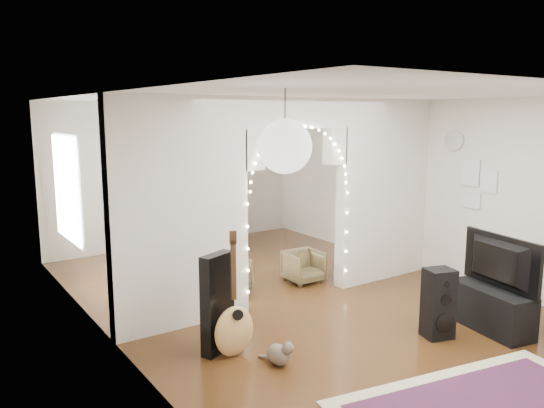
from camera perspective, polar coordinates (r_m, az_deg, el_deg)
floor at (r=7.37m, az=2.41°, el=-10.05°), size 7.50×7.50×0.00m
ceiling at (r=6.94m, az=2.57°, el=11.43°), size 5.00×7.50×0.02m
wall_back at (r=10.25m, az=-10.21°, el=3.16°), size 5.00×0.02×2.70m
wall_left at (r=5.90m, az=-17.33°, el=-1.87°), size 0.02×7.50×2.70m
wall_right at (r=8.75m, az=15.71°, el=1.85°), size 0.02×7.50×2.70m
divider_wall at (r=7.02m, az=2.49°, el=0.97°), size 5.00×0.20×2.70m
fairy_lights at (r=6.90m, az=3.15°, el=1.86°), size 1.64×0.04×1.60m
window at (r=7.60m, az=-21.21°, el=1.57°), size 0.04×1.20×1.40m
wall_clock at (r=8.30m, az=19.05°, el=6.48°), size 0.03×0.31×0.31m
picture_frames at (r=8.11m, az=21.08°, el=2.05°), size 0.02×0.50×0.70m
paper_lantern at (r=3.89m, az=1.39°, el=6.19°), size 0.40×0.40×0.40m
ceiling_fan at (r=8.62m, az=-5.56°, el=9.06°), size 1.10×1.10×0.30m
guitar_case at (r=5.65m, az=-5.89°, el=-10.61°), size 0.43×0.28×1.07m
acoustic_guitar at (r=5.55m, az=-4.12°, el=-11.39°), size 0.48×0.28×1.13m
tabby_cat at (r=5.51m, az=0.80°, el=-15.80°), size 0.27×0.44×0.29m
floor_speaker at (r=6.30m, az=17.48°, el=-10.18°), size 0.37×0.35×0.79m
media_console at (r=6.77m, az=22.48°, el=-10.39°), size 0.58×1.06×0.50m
tv at (r=6.60m, az=22.79°, el=-5.81°), size 0.34×1.08×0.62m
bookcase at (r=9.57m, az=-11.55°, el=-0.89°), size 1.52×0.89×1.53m
dining_table at (r=10.02m, az=-6.67°, el=-0.77°), size 1.29×0.94×0.76m
flower_vase at (r=9.99m, az=-6.69°, el=0.19°), size 0.20×0.20×0.19m
dining_chair_left at (r=7.97m, az=3.44°, el=-6.73°), size 0.53×0.54×0.47m
dining_chair_right at (r=7.56m, az=-4.70°, el=-7.65°), size 0.60×0.62×0.48m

